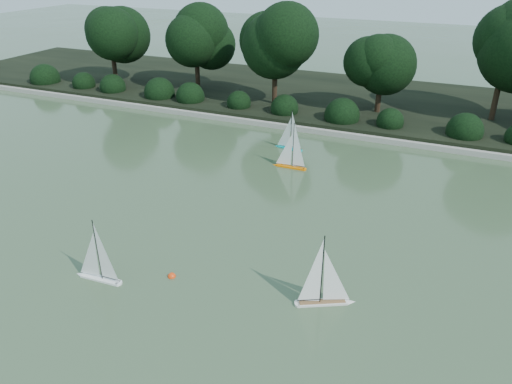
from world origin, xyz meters
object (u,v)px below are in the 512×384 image
at_px(sailboat_white_a, 96,269).
at_px(sailboat_orange, 288,160).
at_px(sailboat_teal, 288,142).
at_px(race_buoy, 172,277).
at_px(sailboat_white_b, 327,293).

xyz_separation_m(sailboat_white_a, sailboat_orange, (1.55, 6.77, 0.00)).
height_order(sailboat_teal, race_buoy, sailboat_teal).
xyz_separation_m(sailboat_orange, sailboat_teal, (-0.55, 1.44, -0.01)).
height_order(sailboat_white_a, sailboat_orange, sailboat_orange).
bearing_deg(sailboat_teal, sailboat_white_b, -64.42).
distance_m(sailboat_white_b, race_buoy, 3.12).
xyz_separation_m(sailboat_white_b, sailboat_teal, (-3.41, 7.12, -0.02)).
bearing_deg(race_buoy, sailboat_orange, 87.87).
bearing_deg(sailboat_white_b, sailboat_white_a, -166.12).
distance_m(sailboat_white_a, race_buoy, 1.49).
height_order(sailboat_white_a, sailboat_teal, sailboat_white_a).
bearing_deg(race_buoy, sailboat_white_b, 8.06).
xyz_separation_m(sailboat_white_a, sailboat_white_b, (4.40, 1.09, 0.01)).
bearing_deg(sailboat_white_b, sailboat_orange, 116.66).
bearing_deg(sailboat_white_b, race_buoy, -171.94).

